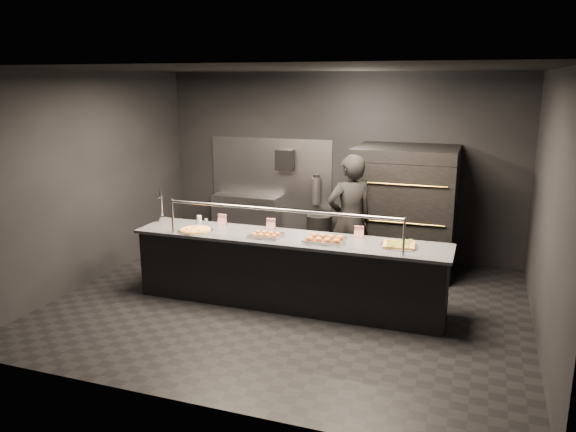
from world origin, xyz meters
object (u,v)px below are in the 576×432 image
(slider_tray_a, at_px, (266,235))
(slider_tray_b, at_px, (325,239))
(square_pizza, at_px, (399,245))
(prep_shelf, at_px, (247,220))
(pizza_oven, at_px, (404,209))
(trash_bin, at_px, (319,236))
(fire_extinguisher, at_px, (316,190))
(beer_tap, at_px, (162,212))
(service_counter, at_px, (288,271))
(round_pizza, at_px, (196,230))
(towel_dispenser, at_px, (285,160))
(worker, at_px, (350,221))

(slider_tray_a, height_order, slider_tray_b, slider_tray_b)
(slider_tray_a, height_order, square_pizza, slider_tray_a)
(prep_shelf, bearing_deg, slider_tray_b, -48.48)
(pizza_oven, height_order, trash_bin, pizza_oven)
(fire_extinguisher, height_order, beer_tap, beer_tap)
(prep_shelf, xyz_separation_m, slider_tray_b, (2.10, -2.37, 0.50))
(service_counter, distance_m, slider_tray_b, 0.70)
(prep_shelf, height_order, beer_tap, beer_tap)
(round_pizza, distance_m, slider_tray_b, 1.75)
(beer_tap, xyz_separation_m, trash_bin, (1.75, 1.96, -0.71))
(slider_tray_a, bearing_deg, towel_dispenser, 104.23)
(prep_shelf, height_order, worker, worker)
(service_counter, distance_m, trash_bin, 2.13)
(slider_tray_a, bearing_deg, fire_extinguisher, 91.84)
(square_pizza, height_order, worker, worker)
(beer_tap, height_order, slider_tray_b, beer_tap)
(beer_tap, height_order, trash_bin, beer_tap)
(slider_tray_b, height_order, trash_bin, slider_tray_b)
(square_pizza, bearing_deg, beer_tap, 178.09)
(towel_dispenser, relative_size, trash_bin, 0.50)
(fire_extinguisher, xyz_separation_m, worker, (0.91, -1.39, -0.12))
(round_pizza, xyz_separation_m, square_pizza, (2.65, 0.19, 0.00))
(beer_tap, distance_m, worker, 2.66)
(pizza_oven, bearing_deg, trash_bin, 171.22)
(beer_tap, bearing_deg, round_pizza, -23.67)
(round_pizza, relative_size, slider_tray_a, 1.03)
(fire_extinguisher, distance_m, slider_tray_a, 2.50)
(beer_tap, bearing_deg, slider_tray_a, -8.49)
(slider_tray_b, bearing_deg, trash_bin, 107.89)
(fire_extinguisher, bearing_deg, worker, -56.76)
(prep_shelf, xyz_separation_m, square_pizza, (3.00, -2.28, 0.49))
(service_counter, distance_m, towel_dispenser, 2.78)
(square_pizza, height_order, trash_bin, square_pizza)
(service_counter, distance_m, round_pizza, 1.35)
(pizza_oven, distance_m, worker, 1.10)
(fire_extinguisher, height_order, round_pizza, fire_extinguisher)
(slider_tray_b, bearing_deg, prep_shelf, 131.52)
(beer_tap, xyz_separation_m, round_pizza, (0.70, -0.31, -0.13))
(pizza_oven, height_order, slider_tray_a, pizza_oven)
(square_pizza, bearing_deg, fire_extinguisher, 126.61)
(towel_dispenser, height_order, square_pizza, towel_dispenser)
(pizza_oven, xyz_separation_m, slider_tray_b, (-0.70, -1.95, -0.02))
(towel_dispenser, xyz_separation_m, fire_extinguisher, (0.55, 0.01, -0.49))
(prep_shelf, distance_m, slider_tray_a, 2.80)
(service_counter, bearing_deg, slider_tray_a, -160.76)
(square_pizza, bearing_deg, slider_tray_b, -173.94)
(towel_dispenser, height_order, slider_tray_b, towel_dispenser)
(fire_extinguisher, xyz_separation_m, beer_tap, (-1.60, -2.24, 0.00))
(prep_shelf, bearing_deg, towel_dispenser, 5.71)
(fire_extinguisher, distance_m, square_pizza, 2.94)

